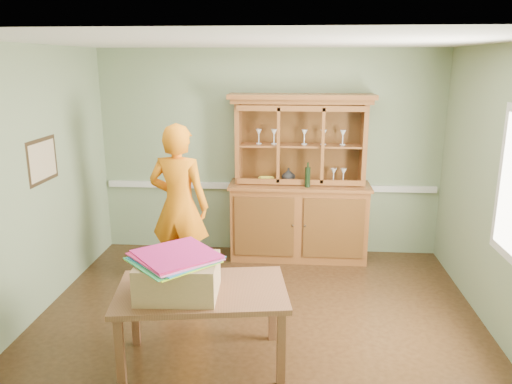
# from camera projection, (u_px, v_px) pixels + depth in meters

# --- Properties ---
(floor) EXTENTS (4.50, 4.50, 0.00)m
(floor) POSITION_uv_depth(u_px,v_px,m) (258.00, 320.00, 5.03)
(floor) COLOR #462C16
(floor) RESTS_ON ground
(ceiling) EXTENTS (4.50, 4.50, 0.00)m
(ceiling) POSITION_uv_depth(u_px,v_px,m) (258.00, 41.00, 4.34)
(ceiling) COLOR white
(ceiling) RESTS_ON wall_back
(wall_back) EXTENTS (4.50, 0.00, 4.50)m
(wall_back) POSITION_uv_depth(u_px,v_px,m) (269.00, 153.00, 6.61)
(wall_back) COLOR gray
(wall_back) RESTS_ON floor
(wall_left) EXTENTS (0.00, 4.00, 4.00)m
(wall_left) POSITION_uv_depth(u_px,v_px,m) (28.00, 187.00, 4.86)
(wall_left) COLOR gray
(wall_left) RESTS_ON floor
(wall_right) EXTENTS (0.00, 4.00, 4.00)m
(wall_right) POSITION_uv_depth(u_px,v_px,m) (505.00, 196.00, 4.51)
(wall_right) COLOR gray
(wall_right) RESTS_ON floor
(wall_front) EXTENTS (4.50, 0.00, 4.50)m
(wall_front) POSITION_uv_depth(u_px,v_px,m) (231.00, 282.00, 2.76)
(wall_front) COLOR gray
(wall_front) RESTS_ON floor
(chair_rail) EXTENTS (4.41, 0.05, 0.08)m
(chair_rail) POSITION_uv_depth(u_px,v_px,m) (269.00, 187.00, 6.70)
(chair_rail) COLOR silver
(chair_rail) RESTS_ON wall_back
(framed_map) EXTENTS (0.03, 0.60, 0.46)m
(framed_map) POSITION_uv_depth(u_px,v_px,m) (43.00, 161.00, 5.09)
(framed_map) COLOR #302213
(framed_map) RESTS_ON wall_left
(china_hutch) EXTENTS (1.82, 0.60, 2.14)m
(china_hutch) POSITION_uv_depth(u_px,v_px,m) (299.00, 202.00, 6.50)
(china_hutch) COLOR brown
(china_hutch) RESTS_ON floor
(dining_table) EXTENTS (1.51, 1.04, 0.70)m
(dining_table) POSITION_uv_depth(u_px,v_px,m) (202.00, 298.00, 4.16)
(dining_table) COLOR brown
(dining_table) RESTS_ON floor
(cardboard_box) EXTENTS (0.66, 0.54, 0.30)m
(cardboard_box) POSITION_uv_depth(u_px,v_px,m) (178.00, 278.00, 4.01)
(cardboard_box) COLOR tan
(cardboard_box) RESTS_ON dining_table
(kite_stack) EXTENTS (0.80, 0.80, 0.05)m
(kite_stack) POSITION_uv_depth(u_px,v_px,m) (173.00, 257.00, 3.97)
(kite_stack) COLOR #D4FF20
(kite_stack) RESTS_ON cardboard_box
(person) EXTENTS (0.74, 0.54, 1.88)m
(person) POSITION_uv_depth(u_px,v_px,m) (179.00, 206.00, 5.65)
(person) COLOR orange
(person) RESTS_ON floor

